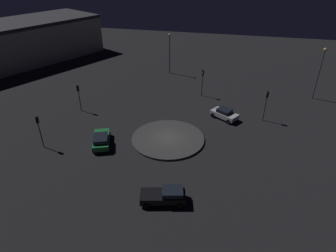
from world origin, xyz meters
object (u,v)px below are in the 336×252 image
(car_green, at_px, (101,140))
(store_building, at_px, (18,42))
(streetlamp_north, at_px, (170,49))
(car_silver, at_px, (224,114))
(traffic_light_west_near, at_px, (79,93))
(traffic_light_north, at_px, (203,78))
(car_black, at_px, (165,196))
(traffic_light_northeast, at_px, (266,100))
(streetlamp_northeast, at_px, (321,67))
(traffic_light_west, at_px, (39,126))

(car_green, distance_m, store_building, 40.56)
(streetlamp_north, bearing_deg, car_silver, -54.34)
(car_green, height_order, traffic_light_west_near, traffic_light_west_near)
(traffic_light_north, distance_m, streetlamp_north, 12.17)
(car_black, bearing_deg, traffic_light_northeast, -131.31)
(traffic_light_west_near, distance_m, store_building, 30.20)
(streetlamp_north, relative_size, streetlamp_northeast, 0.93)
(traffic_light_west, distance_m, traffic_light_northeast, 29.61)
(streetlamp_north, distance_m, streetlamp_northeast, 26.26)
(streetlamp_northeast, bearing_deg, store_building, 174.07)
(traffic_light_northeast, relative_size, streetlamp_northeast, 0.54)
(car_black, relative_size, traffic_light_north, 1.02)
(car_silver, xyz_separation_m, traffic_light_west, (-21.20, -12.30, 2.26))
(streetlamp_northeast, bearing_deg, car_green, -144.00)
(traffic_light_northeast, xyz_separation_m, store_building, (-50.31, 15.58, 1.00))
(traffic_light_west, xyz_separation_m, traffic_light_west_near, (-0.01, 9.88, -0.09))
(car_silver, height_order, streetlamp_north, streetlamp_north)
(car_green, xyz_separation_m, streetlamp_north, (2.65, 26.69, 4.08))
(traffic_light_northeast, xyz_separation_m, traffic_light_west_near, (-26.62, -3.11, -0.23))
(traffic_light_northeast, bearing_deg, car_green, -4.28)
(streetlamp_north, bearing_deg, car_black, -78.05)
(streetlamp_northeast, bearing_deg, car_silver, -143.46)
(car_green, height_order, streetlamp_north, streetlamp_north)
(car_silver, bearing_deg, traffic_light_north, 153.37)
(store_building, bearing_deg, car_black, 77.42)
(traffic_light_west_near, bearing_deg, store_building, 159.98)
(traffic_light_northeast, bearing_deg, traffic_light_west_near, -26.56)
(traffic_light_north, distance_m, streetlamp_northeast, 18.32)
(streetlamp_north, bearing_deg, streetlamp_northeast, -13.73)
(streetlamp_north, bearing_deg, traffic_light_northeast, -42.46)
(traffic_light_west_near, bearing_deg, traffic_light_north, 47.33)
(car_green, xyz_separation_m, traffic_light_west, (-6.78, -2.02, 2.26))
(car_silver, bearing_deg, traffic_light_west_near, -140.79)
(streetlamp_northeast, distance_m, store_building, 58.96)
(traffic_light_northeast, distance_m, store_building, 52.67)
(car_silver, bearing_deg, car_green, -111.82)
(streetlamp_north, height_order, store_building, store_building)
(traffic_light_west_near, bearing_deg, streetlamp_north, 81.63)
(traffic_light_north, xyz_separation_m, streetlamp_north, (-7.59, 9.36, 1.69))
(traffic_light_west, relative_size, streetlamp_north, 0.55)
(car_green, distance_m, streetlamp_north, 27.13)
(traffic_light_north, height_order, streetlamp_northeast, streetlamp_northeast)
(car_green, xyz_separation_m, traffic_light_west_near, (-6.78, 7.86, 2.17))
(car_black, distance_m, traffic_light_northeast, 21.27)
(traffic_light_west_near, relative_size, streetlamp_north, 0.54)
(car_black, height_order, traffic_light_north, traffic_light_north)
(car_green, distance_m, traffic_light_west, 7.42)
(car_silver, distance_m, streetlamp_north, 20.60)
(car_green, bearing_deg, streetlamp_north, -26.88)
(traffic_light_west, height_order, store_building, store_building)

